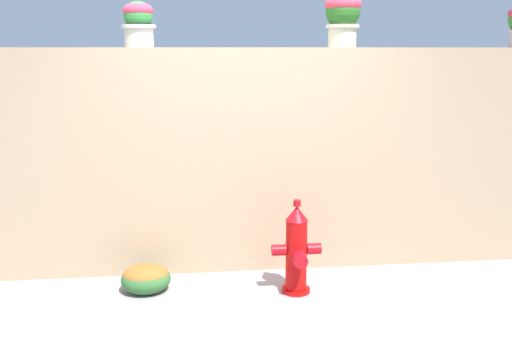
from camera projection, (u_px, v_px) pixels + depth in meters
ground_plane at (252, 309)px, 4.55m from camera, size 24.00×24.00×0.00m
stone_wall at (241, 159)px, 5.31m from camera, size 6.19×0.41×2.03m
potted_plant_1 at (138, 21)px, 4.96m from camera, size 0.30×0.30×0.39m
potted_plant_2 at (343, 15)px, 5.13m from camera, size 0.33×0.33×0.47m
fire_hydrant at (297, 252)px, 4.78m from camera, size 0.41×0.34×0.80m
flower_bush_left at (146, 277)px, 4.85m from camera, size 0.42×0.38×0.23m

